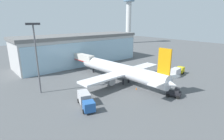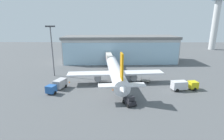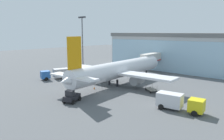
% 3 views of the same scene
% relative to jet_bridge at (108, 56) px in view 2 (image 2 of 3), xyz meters
% --- Properties ---
extents(ground, '(240.00, 240.00, 0.00)m').
position_rel_jet_bridge_xyz_m(ground, '(5.19, -27.94, -4.64)').
color(ground, '#545659').
extents(terminal_building, '(52.90, 18.01, 12.04)m').
position_rel_jet_bridge_xyz_m(terminal_building, '(5.20, 10.08, 1.38)').
color(terminal_building, '#B5B5B5').
rests_on(terminal_building, ground).
extents(jet_bridge, '(3.70, 14.36, 6.02)m').
position_rel_jet_bridge_xyz_m(jet_bridge, '(0.00, 0.00, 0.00)').
color(jet_bridge, beige).
rests_on(jet_bridge, ground).
extents(control_tower, '(8.94, 8.94, 36.38)m').
position_rel_jet_bridge_xyz_m(control_tower, '(69.50, 48.52, 18.36)').
color(control_tower, silver).
rests_on(control_tower, ground).
extents(apron_light_mast, '(3.20, 0.40, 17.18)m').
position_rel_jet_bridge_xyz_m(apron_light_mast, '(-18.60, -13.72, 5.66)').
color(apron_light_mast, '#59595E').
rests_on(apron_light_mast, ground).
extents(airplane, '(29.34, 35.29, 11.59)m').
position_rel_jet_bridge_xyz_m(airplane, '(2.81, -20.00, -1.13)').
color(airplane, silver).
rests_on(airplane, ground).
extents(catering_truck, '(4.14, 7.62, 2.65)m').
position_rel_jet_bridge_xyz_m(catering_truck, '(-13.25, -27.11, -3.17)').
color(catering_truck, '#2659A5').
rests_on(catering_truck, ground).
extents(fuel_truck, '(7.57, 3.50, 2.65)m').
position_rel_jet_bridge_xyz_m(fuel_truck, '(21.67, -26.59, -3.17)').
color(fuel_truck, yellow).
rests_on(fuel_truck, ground).
extents(baggage_cart, '(3.22, 2.82, 1.50)m').
position_rel_jet_bridge_xyz_m(baggage_cart, '(12.28, -20.09, -4.14)').
color(baggage_cart, '#9E998C').
rests_on(baggage_cart, ground).
extents(pushback_tug, '(3.15, 3.65, 2.30)m').
position_rel_jet_bridge_xyz_m(pushback_tug, '(5.97, -35.89, -3.67)').
color(pushback_tug, black).
rests_on(pushback_tug, ground).
extents(safety_cone_nose, '(0.36, 0.36, 0.55)m').
position_rel_jet_bridge_xyz_m(safety_cone_nose, '(2.10, -27.09, -4.36)').
color(safety_cone_nose, orange).
rests_on(safety_cone_nose, ground).
extents(safety_cone_wingtip, '(0.36, 0.36, 0.55)m').
position_rel_jet_bridge_xyz_m(safety_cone_wingtip, '(-11.58, -20.97, -4.36)').
color(safety_cone_wingtip, orange).
rests_on(safety_cone_wingtip, ground).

